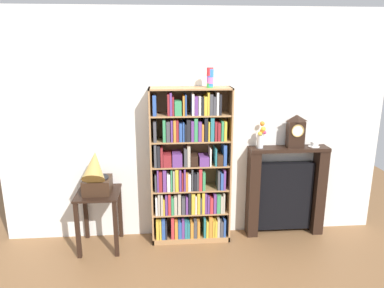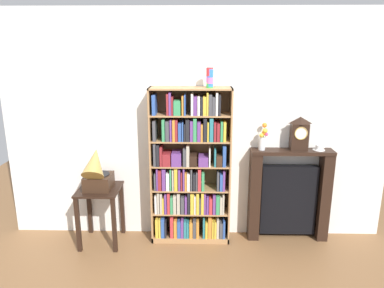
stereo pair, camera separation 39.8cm
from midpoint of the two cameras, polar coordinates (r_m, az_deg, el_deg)
ground_plane at (r=4.31m, az=-2.82°, el=-15.58°), size 7.38×6.40×0.02m
wall_back at (r=4.12m, az=-2.41°, el=2.65°), size 4.38×0.08×2.60m
bookshelf at (r=4.07m, az=-3.14°, el=-4.64°), size 0.89×0.28×1.77m
cup_stack at (r=3.82m, az=-0.15°, el=10.41°), size 0.07×0.08×0.21m
side_table_left at (r=4.21m, az=-17.11°, el=-9.51°), size 0.46×0.49×0.66m
gramophone at (r=4.01m, az=-17.72°, el=-4.64°), size 0.29×0.44×0.53m
fireplace_mantel at (r=4.40m, az=12.01°, el=-7.36°), size 0.91×0.21×1.08m
mantel_clock at (r=4.18m, az=13.45°, el=1.96°), size 0.19×0.13×0.37m
flower_vase at (r=4.09m, az=8.12°, el=1.22°), size 0.10×0.11×0.30m
teacup_with_saucer at (r=4.30m, az=16.20°, el=-0.12°), size 0.13×0.13×0.06m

